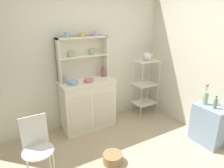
% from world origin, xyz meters
% --- Properties ---
extents(wall_back, '(3.84, 0.05, 2.50)m').
position_xyz_m(wall_back, '(0.00, 1.62, 1.25)').
color(wall_back, silver).
rests_on(wall_back, ground).
extents(hutch_cabinet, '(0.94, 0.45, 0.91)m').
position_xyz_m(hutch_cabinet, '(-0.02, 1.37, 0.46)').
color(hutch_cabinet, silver).
rests_on(hutch_cabinet, ground).
extents(hutch_shelf_unit, '(0.87, 0.18, 0.72)m').
position_xyz_m(hutch_shelf_unit, '(-0.02, 1.53, 1.32)').
color(hutch_shelf_unit, silver).
rests_on(hutch_shelf_unit, hutch_cabinet).
extents(bakers_rack, '(0.44, 0.34, 1.14)m').
position_xyz_m(bakers_rack, '(1.22, 1.31, 0.69)').
color(bakers_rack, silver).
rests_on(bakers_rack, ground).
extents(side_shelf_blue, '(0.28, 0.48, 0.64)m').
position_xyz_m(side_shelf_blue, '(1.44, -0.00, 0.32)').
color(side_shelf_blue, '#849EBC').
rests_on(side_shelf_blue, ground).
extents(wire_chair, '(0.36, 0.36, 0.85)m').
position_xyz_m(wire_chair, '(-1.02, 0.55, 0.52)').
color(wire_chair, white).
rests_on(wire_chair, ground).
extents(floor_basket, '(0.28, 0.28, 0.13)m').
position_xyz_m(floor_basket, '(-0.10, 0.35, 0.07)').
color(floor_basket, '#93754C').
rests_on(floor_basket, ground).
extents(cup_sky_0, '(0.08, 0.07, 0.09)m').
position_xyz_m(cup_sky_0, '(-0.27, 1.49, 1.67)').
color(cup_sky_0, '#8EB2D1').
rests_on(cup_sky_0, hutch_shelf_unit).
extents(cup_gold_1, '(0.08, 0.07, 0.08)m').
position_xyz_m(cup_gold_1, '(-0.02, 1.49, 1.67)').
color(cup_gold_1, '#DBB760').
rests_on(cup_gold_1, hutch_shelf_unit).
extents(cup_lilac_2, '(0.08, 0.07, 0.08)m').
position_xyz_m(cup_lilac_2, '(0.23, 1.49, 1.67)').
color(cup_lilac_2, '#B79ECC').
rests_on(cup_lilac_2, hutch_shelf_unit).
extents(bowl_mixing_large, '(0.17, 0.17, 0.06)m').
position_xyz_m(bowl_mixing_large, '(-0.29, 1.29, 0.94)').
color(bowl_mixing_large, '#8EB2D1').
rests_on(bowl_mixing_large, hutch_cabinet).
extents(bowl_floral_medium, '(0.17, 0.17, 0.05)m').
position_xyz_m(bowl_floral_medium, '(-0.02, 1.29, 0.93)').
color(bowl_floral_medium, '#D17A84').
rests_on(bowl_floral_medium, hutch_cabinet).
extents(jam_bottle, '(0.06, 0.06, 0.18)m').
position_xyz_m(jam_bottle, '(0.33, 1.45, 0.98)').
color(jam_bottle, '#B74C47').
rests_on(jam_bottle, hutch_cabinet).
extents(utensil_jar, '(0.08, 0.08, 0.24)m').
position_xyz_m(utensil_jar, '(-0.36, 1.45, 0.96)').
color(utensil_jar, '#B2B7C6').
rests_on(utensil_jar, hutch_cabinet).
extents(porcelain_teapot, '(0.24, 0.15, 0.18)m').
position_xyz_m(porcelain_teapot, '(1.22, 1.31, 1.21)').
color(porcelain_teapot, white).
rests_on(porcelain_teapot, bakers_rack).
extents(flower_vase, '(0.08, 0.08, 0.34)m').
position_xyz_m(flower_vase, '(1.44, 0.12, 0.75)').
color(flower_vase, '#9EB78E').
rests_on(flower_vase, side_shelf_blue).
extents(oil_bottle, '(0.05, 0.05, 0.20)m').
position_xyz_m(oil_bottle, '(1.44, -0.05, 0.72)').
color(oil_bottle, '#6B8C60').
rests_on(oil_bottle, side_shelf_blue).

